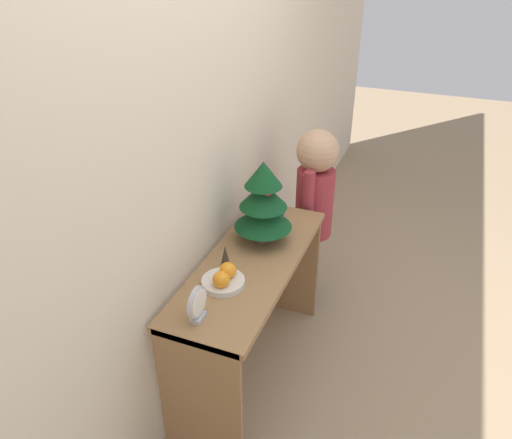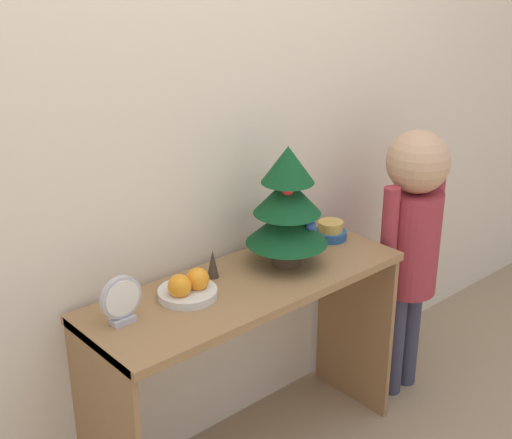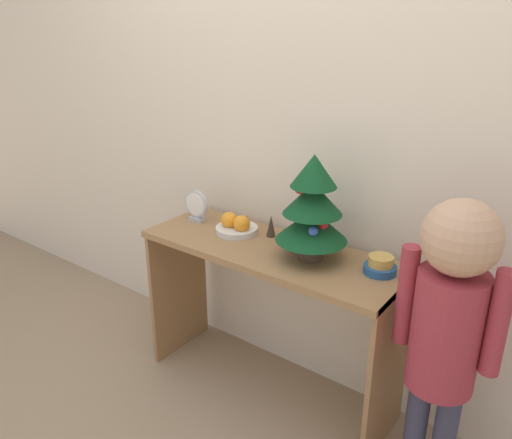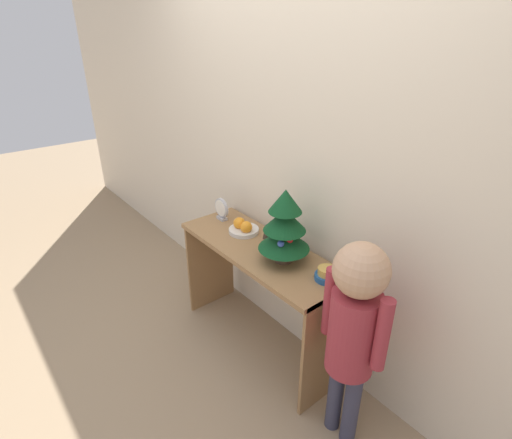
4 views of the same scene
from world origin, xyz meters
name	(u,v)px [view 2 (image 2 of 4)]	position (x,y,z in m)	size (l,w,h in m)	color
back_wall	(197,116)	(0.00, 0.46, 1.25)	(7.00, 0.05, 2.50)	beige
console_table	(248,325)	(0.00, 0.21, 0.56)	(1.16, 0.41, 0.73)	olive
mini_tree	(287,206)	(0.19, 0.22, 0.95)	(0.29, 0.29, 0.43)	#4C3828
fruit_bowl	(188,288)	(-0.22, 0.25, 0.76)	(0.19, 0.19, 0.09)	silver
singing_bowl	(330,231)	(0.47, 0.27, 0.76)	(0.12, 0.12, 0.07)	#235189
desk_clock	(121,301)	(-0.46, 0.25, 0.81)	(0.13, 0.04, 0.15)	#B2B2B7
figurine	(213,264)	(-0.07, 0.31, 0.78)	(0.04, 0.04, 0.10)	#382D23
child_figure	(412,229)	(0.78, 0.11, 0.73)	(0.35, 0.24, 1.13)	#38384C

